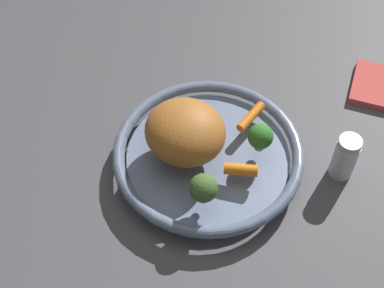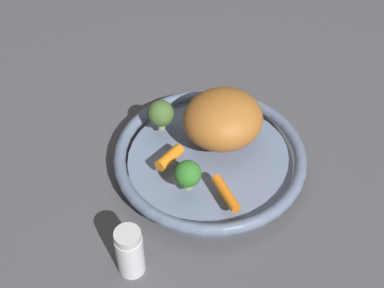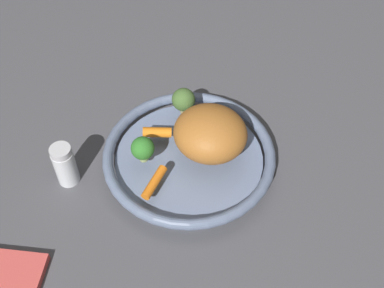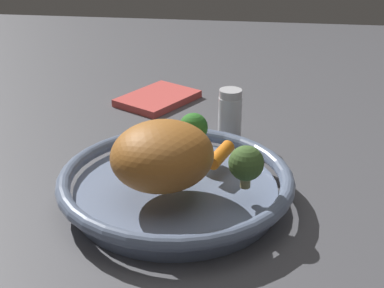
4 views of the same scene
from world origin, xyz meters
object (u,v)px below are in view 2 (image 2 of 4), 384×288
(baby_carrot_center, at_px, (170,157))
(broccoli_floret_large, at_px, (188,174))
(salt_shaker, at_px, (130,252))
(roast_chicken_piece, at_px, (223,119))
(baby_carrot_left, at_px, (226,193))
(broccoli_floret_edge, at_px, (161,114))
(serving_bowl, at_px, (210,159))

(baby_carrot_center, height_order, broccoli_floret_large, broccoli_floret_large)
(baby_carrot_center, bearing_deg, salt_shaker, 179.64)
(roast_chicken_piece, relative_size, salt_shaker, 1.50)
(baby_carrot_left, height_order, broccoli_floret_edge, broccoli_floret_edge)
(roast_chicken_piece, height_order, broccoli_floret_edge, roast_chicken_piece)
(roast_chicken_piece, distance_m, broccoli_floret_edge, 0.10)
(serving_bowl, xyz_separation_m, baby_carrot_center, (-0.04, 0.06, 0.03))
(baby_carrot_left, relative_size, baby_carrot_center, 1.26)
(serving_bowl, height_order, broccoli_floret_edge, broccoli_floret_edge)
(serving_bowl, distance_m, baby_carrot_center, 0.08)
(serving_bowl, bearing_deg, roast_chicken_piece, -16.05)
(serving_bowl, bearing_deg, salt_shaker, 165.13)
(baby_carrot_left, distance_m, baby_carrot_center, 0.11)
(roast_chicken_piece, bearing_deg, baby_carrot_left, -162.89)
(broccoli_floret_large, bearing_deg, roast_chicken_piece, -11.28)
(broccoli_floret_large, height_order, salt_shaker, broccoli_floret_large)
(salt_shaker, bearing_deg, serving_bowl, -14.87)
(salt_shaker, bearing_deg, roast_chicken_piece, -15.05)
(baby_carrot_left, distance_m, salt_shaker, 0.17)
(baby_carrot_center, bearing_deg, baby_carrot_left, -112.65)
(baby_carrot_center, distance_m, broccoli_floret_edge, 0.08)
(baby_carrot_left, distance_m, broccoli_floret_large, 0.06)
(baby_carrot_center, height_order, broccoli_floret_edge, broccoli_floret_edge)
(baby_carrot_left, bearing_deg, serving_bowl, 29.52)
(broccoli_floret_large, height_order, broccoli_floret_edge, broccoli_floret_edge)
(baby_carrot_center, bearing_deg, serving_bowl, -54.11)
(roast_chicken_piece, bearing_deg, broccoli_floret_large, 168.72)
(serving_bowl, distance_m, baby_carrot_left, 0.10)
(broccoli_floret_edge, height_order, salt_shaker, broccoli_floret_edge)
(baby_carrot_left, height_order, broccoli_floret_large, broccoli_floret_large)
(salt_shaker, bearing_deg, baby_carrot_left, -38.51)
(baby_carrot_center, distance_m, broccoli_floret_large, 0.06)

